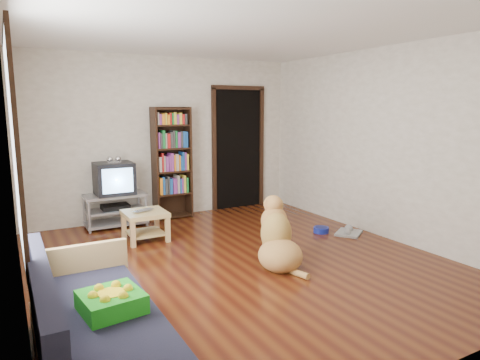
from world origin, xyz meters
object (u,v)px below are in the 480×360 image
dog_bowl (321,230)px  tv_stand (116,209)px  grey_rag (349,233)px  sofa (94,336)px  bookshelf (172,157)px  crt_tv (114,178)px  coffee_table (145,220)px  laptop (145,211)px  green_cushion (111,302)px  dog (277,240)px

dog_bowl → tv_stand: bearing=144.7°
grey_rag → sofa: sofa is taller
bookshelf → crt_tv: bearing=-175.7°
crt_tv → coffee_table: (0.19, -0.92, -0.46)m
dog_bowl → laptop: bearing=159.8°
grey_rag → tv_stand: bearing=144.2°
sofa → coffee_table: bearing=66.9°
green_cushion → grey_rag: size_ratio=0.97×
tv_stand → coffee_table: tv_stand is taller
green_cushion → dog: (2.10, 1.11, -0.19)m
crt_tv → dog: crt_tv is taller
laptop → grey_rag: size_ratio=0.72×
green_cushion → grey_rag: bearing=16.1°
dog_bowl → sofa: 3.96m
green_cushion → dog_bowl: green_cushion is taller
green_cushion → bookshelf: bearing=56.7°
grey_rag → dog: dog is taller
tv_stand → bookshelf: 1.20m
crt_tv → coffee_table: 1.05m
crt_tv → coffee_table: crt_tv is taller
laptop → dog: bearing=-80.0°
laptop → sofa: sofa is taller
dog_bowl → dog: size_ratio=0.23×
green_cushion → dog_bowl: size_ratio=1.76×
bookshelf → dog: bearing=-83.5°
green_cushion → sofa: sofa is taller
tv_stand → crt_tv: (0.00, 0.02, 0.47)m
dog_bowl → dog: dog is taller
bookshelf → coffee_table: (-0.76, -0.99, -0.72)m
crt_tv → coffee_table: size_ratio=1.05×
tv_stand → grey_rag: bearing=-35.8°
green_cushion → dog: bearing=20.2°
sofa → grey_rag: bearing=22.8°
bookshelf → coffee_table: bearing=-127.4°
bookshelf → coffee_table: size_ratio=3.27×
tv_stand → bookshelf: (0.95, 0.09, 0.73)m
bookshelf → coffee_table: bookshelf is taller
bookshelf → sofa: 4.26m
green_cushion → dog: dog is taller
green_cushion → sofa: (-0.12, 0.01, -0.22)m
coffee_table → dog: bearing=-57.2°
laptop → tv_stand: 0.96m
coffee_table → tv_stand: bearing=102.1°
green_cushion → bookshelf: size_ratio=0.22×
laptop → coffee_table: (0.00, 0.03, -0.13)m
coffee_table → green_cushion: bearing=-110.8°
dog_bowl → coffee_table: 2.50m
coffee_table → dog: dog is taller
grey_rag → laptop: bearing=157.2°
coffee_table → dog: (1.06, -1.64, 0.01)m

